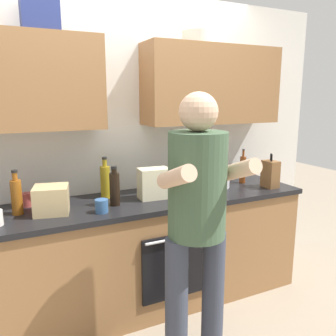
{
  "coord_description": "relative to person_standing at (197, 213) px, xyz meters",
  "views": [
    {
      "loc": [
        -0.87,
        -2.4,
        1.68
      ],
      "look_at": [
        0.24,
        -0.1,
        1.15
      ],
      "focal_mm": 36.95,
      "sensor_mm": 36.0,
      "label": 1
    }
  ],
  "objects": [
    {
      "name": "counter",
      "position": [
        -0.12,
        0.74,
        -0.56
      ],
      "size": [
        2.84,
        0.67,
        0.9
      ],
      "color": "olive",
      "rests_on": "ground"
    },
    {
      "name": "bottle_vinegar",
      "position": [
        0.97,
        0.83,
        0.02
      ],
      "size": [
        0.05,
        0.05,
        0.31
      ],
      "color": "brown",
      "rests_on": "counter"
    },
    {
      "name": "ground_plane",
      "position": [
        -0.12,
        0.74,
        -1.01
      ],
      "size": [
        12.0,
        12.0,
        0.0
      ],
      "primitive_type": "plane",
      "color": "gray"
    },
    {
      "name": "grocery_bag_bread",
      "position": [
        -0.73,
        0.71,
        -0.02
      ],
      "size": [
        0.27,
        0.26,
        0.19
      ],
      "primitive_type": "cube",
      "rotation": [
        0.0,
        0.0,
        -0.22
      ],
      "color": "tan",
      "rests_on": "counter"
    },
    {
      "name": "bottle_syrup",
      "position": [
        -0.94,
        0.79,
        0.02
      ],
      "size": [
        0.07,
        0.07,
        0.31
      ],
      "color": "#8C4C14",
      "rests_on": "counter"
    },
    {
      "name": "knife_block",
      "position": [
        1.09,
        0.6,
        0.01
      ],
      "size": [
        0.1,
        0.14,
        0.29
      ],
      "color": "brown",
      "rests_on": "counter"
    },
    {
      "name": "cup_tea",
      "position": [
        -0.42,
        0.57,
        -0.06
      ],
      "size": [
        0.09,
        0.09,
        0.09
      ],
      "primitive_type": "cylinder",
      "color": "#33598C",
      "rests_on": "counter"
    },
    {
      "name": "cup_ceramic",
      "position": [
        -0.87,
        0.94,
        -0.06
      ],
      "size": [
        0.08,
        0.08,
        0.1
      ],
      "primitive_type": "cylinder",
      "color": "#BF4C47",
      "rests_on": "counter"
    },
    {
      "name": "bottle_soy",
      "position": [
        -0.29,
        0.69,
        0.02
      ],
      "size": [
        0.07,
        0.07,
        0.29
      ],
      "color": "black",
      "rests_on": "counter"
    },
    {
      "name": "mixing_bowl",
      "position": [
        0.66,
        0.82,
        -0.06
      ],
      "size": [
        0.26,
        0.26,
        0.1
      ],
      "primitive_type": "cylinder",
      "color": "silver",
      "rests_on": "counter"
    },
    {
      "name": "potted_herb",
      "position": [
        0.34,
        0.64,
        0.05
      ],
      "size": [
        0.18,
        0.18,
        0.29
      ],
      "color": "#9E6647",
      "rests_on": "counter"
    },
    {
      "name": "back_wall_unit",
      "position": [
        -0.12,
        1.01,
        0.49
      ],
      "size": [
        4.0,
        0.38,
        2.5
      ],
      "color": "silver",
      "rests_on": "ground"
    },
    {
      "name": "bottle_oil",
      "position": [
        -0.3,
        0.9,
        0.03
      ],
      "size": [
        0.08,
        0.08,
        0.32
      ],
      "color": "olive",
      "rests_on": "counter"
    },
    {
      "name": "person_standing",
      "position": [
        0.0,
        0.0,
        0.0
      ],
      "size": [
        0.49,
        0.45,
        1.71
      ],
      "color": "#383D4C",
      "rests_on": "ground"
    },
    {
      "name": "grocery_bag_rice",
      "position": [
        0.04,
        0.73,
        0.01
      ],
      "size": [
        0.24,
        0.16,
        0.24
      ],
      "primitive_type": "cube",
      "rotation": [
        0.0,
        0.0,
        -0.07
      ],
      "color": "beige",
      "rests_on": "counter"
    }
  ]
}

